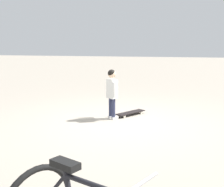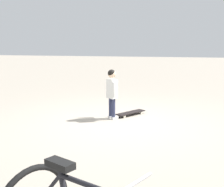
# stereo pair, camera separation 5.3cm
# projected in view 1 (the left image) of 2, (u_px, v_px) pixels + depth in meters

# --- Properties ---
(ground_plane) EXTENTS (50.00, 50.00, 0.00)m
(ground_plane) POSITION_uv_depth(u_px,v_px,m) (121.00, 123.00, 6.14)
(ground_plane) COLOR #9E9384
(child_person) EXTENTS (0.28, 0.39, 1.06)m
(child_person) POSITION_uv_depth(u_px,v_px,m) (112.00, 89.00, 6.39)
(child_person) COLOR #2D3351
(child_person) RESTS_ON ground
(skateboard) EXTENTS (0.61, 0.73, 0.07)m
(skateboard) POSITION_uv_depth(u_px,v_px,m) (131.00, 113.00, 6.79)
(skateboard) COLOR black
(skateboard) RESTS_ON ground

